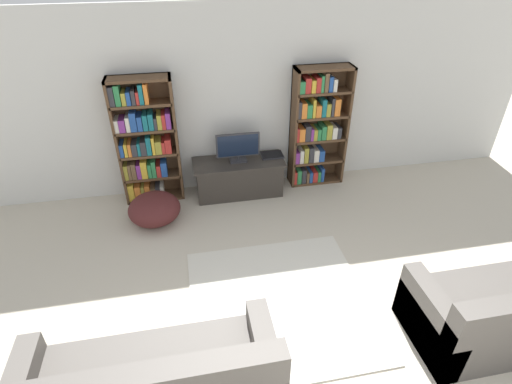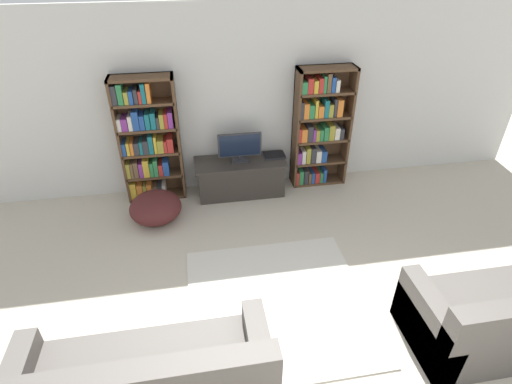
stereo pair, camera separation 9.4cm
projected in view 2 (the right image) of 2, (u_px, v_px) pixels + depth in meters
name	position (u px, v px, depth m)	size (l,w,h in m)	color
wall_back	(240.00, 101.00, 5.57)	(8.80, 0.06, 2.60)	silver
bookshelf_left	(148.00, 141.00, 5.46)	(0.81, 0.30, 1.78)	#513823
bookshelf_right	(319.00, 128.00, 5.79)	(0.81, 0.30, 1.78)	#513823
tv_stand	(241.00, 177.00, 5.85)	(1.31, 0.52, 0.53)	#332D28
television	(240.00, 147.00, 5.60)	(0.61, 0.16, 0.43)	#2D2D33
laptop	(274.00, 155.00, 5.84)	(0.32, 0.24, 0.03)	#28282D
area_rug	(278.00, 303.00, 4.19)	(1.85, 1.86, 0.02)	beige
couch_left_sectional	(145.00, 384.00, 3.15)	(2.04, 0.81, 0.86)	#56514C
couch_right_sofa	(503.00, 318.00, 3.67)	(1.66, 0.86, 0.85)	#56514C
beanbag_ottoman	(156.00, 208.00, 5.33)	(0.69, 0.69, 0.39)	#4C1E1E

